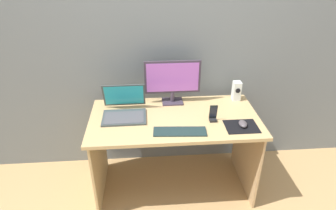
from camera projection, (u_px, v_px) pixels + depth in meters
ground_plane at (174, 185)px, 2.72m from camera, size 8.00×8.00×0.00m
wall_back at (170, 39)px, 2.50m from camera, size 6.00×0.04×2.50m
desk at (174, 133)px, 2.44m from camera, size 1.37×0.70×0.74m
monitor at (173, 80)px, 2.48m from camera, size 0.48×0.14×0.39m
speaker_right at (236, 91)px, 2.58m from camera, size 0.07×0.08×0.17m
laptop at (124, 110)px, 2.37m from camera, size 0.35×0.32×0.24m
keyboard_external at (180, 132)px, 2.17m from camera, size 0.40×0.15×0.01m
mousepad at (241, 126)px, 2.24m from camera, size 0.25×0.20×0.00m
mouse at (243, 124)px, 2.23m from camera, size 0.07×0.10×0.04m
phone_in_dock at (213, 115)px, 2.29m from camera, size 0.06×0.05×0.14m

